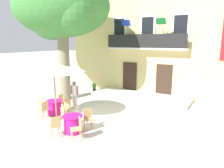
{
  "coord_description": "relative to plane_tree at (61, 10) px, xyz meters",
  "views": [
    {
      "loc": [
        5.88,
        -8.89,
        3.83
      ],
      "look_at": [
        -0.34,
        1.65,
        1.3
      ],
      "focal_mm": 33.17,
      "sensor_mm": 36.0,
      "label": 1
    }
  ],
  "objects": [
    {
      "name": "pedestrian_near_entrance",
      "position": [
        1.98,
        -1.29,
        -4.86
      ],
      "size": [
        0.53,
        0.37,
        1.6
      ],
      "color": "silver",
      "rests_on": "ground"
    },
    {
      "name": "entrance_step_platform",
      "position": [
        4.34,
        2.7,
        -5.64
      ],
      "size": [
        6.66,
        2.19,
        0.25
      ],
      "primitive_type": "cube",
      "color": "silver",
      "rests_on": "ground"
    },
    {
      "name": "cafe_chair_middle_2",
      "position": [
        4.66,
        -4.26,
        -5.23
      ],
      "size": [
        0.56,
        0.56,
        0.91
      ],
      "color": "tan",
      "rests_on": "ground"
    },
    {
      "name": "cafe_chair_middle_1",
      "position": [
        3.73,
        -4.52,
        -5.23
      ],
      "size": [
        0.55,
        0.55,
        0.91
      ],
      "color": "tan",
      "rests_on": "ground"
    },
    {
      "name": "cafe_chair_middle_0",
      "position": [
        3.35,
        -3.54,
        -5.23
      ],
      "size": [
        0.54,
        0.54,
        0.91
      ],
      "color": "tan",
      "rests_on": "ground"
    },
    {
      "name": "cafe_chair_near_tree_1",
      "position": [
        1.53,
        -1.87,
        -5.23
      ],
      "size": [
        0.44,
        0.44,
        0.91
      ],
      "color": "tan",
      "rests_on": "ground"
    },
    {
      "name": "cafe_chair_near_tree_3",
      "position": [
        1.72,
        -3.36,
        -5.23
      ],
      "size": [
        0.42,
        0.42,
        0.91
      ],
      "color": "tan",
      "rests_on": "ground"
    },
    {
      "name": "ground_plane",
      "position": [
        3.79,
        -1.21,
        -5.76
      ],
      "size": [
        120.0,
        120.0,
        0.0
      ],
      "primitive_type": "plane",
      "color": "beige"
    },
    {
      "name": "cafe_table_middle",
      "position": [
        4.04,
        -3.84,
        -5.37
      ],
      "size": [
        0.86,
        0.86,
        0.76
      ],
      "color": "#DB1984",
      "rests_on": "ground"
    },
    {
      "name": "cafe_chair_near_tree_0",
      "position": [
        2.42,
        -2.46,
        -5.23
      ],
      "size": [
        0.43,
        0.43,
        0.91
      ],
      "color": "tan",
      "rests_on": "ground"
    },
    {
      "name": "cafe_chair_middle_3",
      "position": [
        4.37,
        -3.16,
        -5.23
      ],
      "size": [
        0.55,
        0.55,
        0.91
      ],
      "color": "tan",
      "rests_on": "ground"
    },
    {
      "name": "ground_planter_left",
      "position": [
        0.66,
        2.5,
        -5.36
      ],
      "size": [
        0.34,
        0.34,
        0.73
      ],
      "color": "#47423D",
      "rests_on": "ground"
    },
    {
      "name": "cafe_umbrella",
      "position": [
        2.33,
        -3.1,
        -3.15
      ],
      "size": [
        2.9,
        2.9,
        2.85
      ],
      "color": "#997A56",
      "rests_on": "ground"
    },
    {
      "name": "cafe_table_near_tree",
      "position": [
        1.68,
        -2.61,
        -5.37
      ],
      "size": [
        0.86,
        0.86,
        0.76
      ],
      "color": "#DB1984",
      "rests_on": "ground"
    },
    {
      "name": "cafe_chair_near_tree_2",
      "position": [
        0.94,
        -2.76,
        -5.23
      ],
      "size": [
        0.44,
        0.44,
        0.91
      ],
      "color": "tan",
      "rests_on": "ground"
    },
    {
      "name": "building_facade",
      "position": [
        4.34,
        5.78,
        -2.01
      ],
      "size": [
        13.0,
        5.09,
        7.5
      ],
      "color": "#DBC67F",
      "rests_on": "ground"
    },
    {
      "name": "plane_tree",
      "position": [
        0.0,
        0.0,
        0.0
      ],
      "size": [
        6.36,
        5.59,
        7.78
      ],
      "color": "#7F755B",
      "rests_on": "ground"
    }
  ]
}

